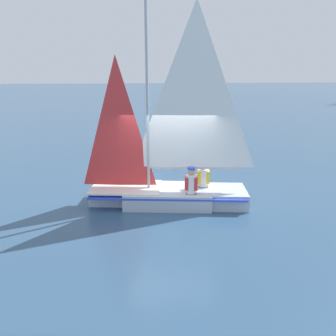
# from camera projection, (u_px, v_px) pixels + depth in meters

# --- Properties ---
(ground_plane) EXTENTS (260.00, 260.00, 0.00)m
(ground_plane) POSITION_uv_depth(u_px,v_px,m) (168.00, 203.00, 9.33)
(ground_plane) COLOR #2D4C6B
(sailboat_main) EXTENTS (4.50, 2.18, 5.44)m
(sailboat_main) POSITION_uv_depth(u_px,v_px,m) (170.00, 175.00, 9.10)
(sailboat_main) COLOR #B2BCCC
(sailboat_main) RESTS_ON ground_plane
(sailor_helm) EXTENTS (0.38, 0.35, 1.16)m
(sailor_helm) POSITION_uv_depth(u_px,v_px,m) (191.00, 186.00, 8.81)
(sailor_helm) COLOR black
(sailor_helm) RESTS_ON ground_plane
(sailor_crew) EXTENTS (0.38, 0.35, 1.16)m
(sailor_crew) POSITION_uv_depth(u_px,v_px,m) (203.00, 180.00, 9.35)
(sailor_crew) COLOR black
(sailor_crew) RESTS_ON ground_plane
(buoy_marker) EXTENTS (0.60, 0.60, 1.40)m
(buoy_marker) POSITION_uv_depth(u_px,v_px,m) (175.00, 150.00, 14.94)
(buoy_marker) COLOR orange
(buoy_marker) RESTS_ON ground_plane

